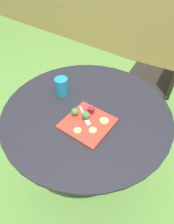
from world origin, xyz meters
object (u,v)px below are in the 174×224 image
(salad_plate, at_px, (88,123))
(drinking_glass, at_px, (62,87))
(fork, at_px, (85,117))
(patio_chair, at_px, (163,74))

(salad_plate, xyz_separation_m, drinking_glass, (-0.30, 0.12, 0.04))
(fork, bearing_deg, salad_plate, -34.20)
(salad_plate, height_order, fork, fork)
(patio_chair, bearing_deg, fork, -96.99)
(patio_chair, distance_m, fork, 1.05)
(salad_plate, relative_size, drinking_glass, 2.27)
(patio_chair, relative_size, salad_plate, 3.53)
(patio_chair, distance_m, salad_plate, 1.07)
(patio_chair, xyz_separation_m, salad_plate, (-0.09, -1.05, 0.20))
(salad_plate, bearing_deg, patio_chair, 84.96)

